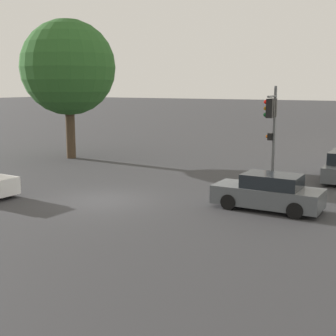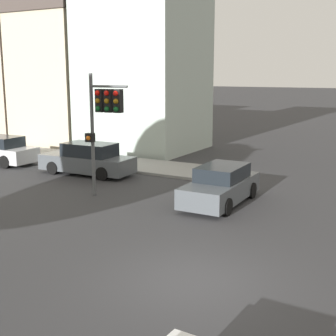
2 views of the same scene
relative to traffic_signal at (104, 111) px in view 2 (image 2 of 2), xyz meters
The scene contains 5 objects.
ground_plane 9.10m from the traffic_signal, 129.16° to the right, with size 300.00×300.00×0.00m, color #333335.
rowhouse_backdrop 17.68m from the traffic_signal, 50.85° to the left, with size 7.49×24.28×12.52m.
traffic_signal is the anchor object (origin of this frame).
crossing_car_0 5.41m from the traffic_signal, 72.24° to the right, with size 4.32×1.85×1.46m.
parked_car_0 5.29m from the traffic_signal, 47.98° to the left, with size 1.94×4.83×1.56m.
Camera 2 is at (-9.43, -4.63, 4.94)m, focal length 50.00 mm.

